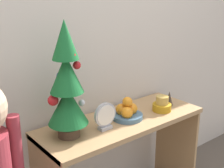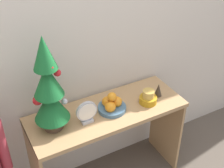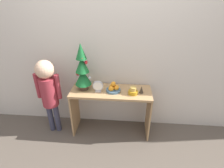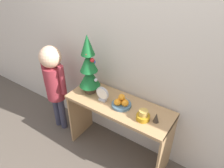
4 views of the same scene
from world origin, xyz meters
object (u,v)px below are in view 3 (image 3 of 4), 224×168
Objects in this scene: fruit_bowl at (113,88)px; desk_clock at (98,87)px; singing_bowl at (133,91)px; child_figure at (48,88)px; figurine at (141,90)px; mini_tree at (82,69)px.

desk_clock is at bearing -169.46° from fruit_bowl.
child_figure is at bearing -179.90° from singing_bowl.
singing_bowl is 0.11× the size of child_figure.
singing_bowl and figurine have the same top height.
singing_bowl is 1.11m from child_figure.
fruit_bowl is 1.20× the size of desk_clock.
desk_clock is at bearing 178.22° from singing_bowl.
mini_tree is at bearing 163.90° from desk_clock.
singing_bowl is at bearing -11.14° from fruit_bowl.
fruit_bowl is (0.40, -0.02, -0.25)m from mini_tree.
child_figure reaches higher than fruit_bowl.
fruit_bowl is 1.93× the size of figurine.
singing_bowl is 0.77× the size of desk_clock.
figurine is 1.22m from child_figure.
mini_tree is 0.70m from singing_bowl.
desk_clock is (-0.20, -0.04, 0.04)m from fruit_bowl.
figurine is at bearing -2.84° from mini_tree.
fruit_bowl is at bearing 168.86° from singing_bowl.
fruit_bowl is 0.86m from child_figure.
fruit_bowl reaches higher than singing_bowl.
mini_tree reaches higher than desk_clock.
child_figure is (-0.66, -0.02, -0.04)m from desk_clock.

